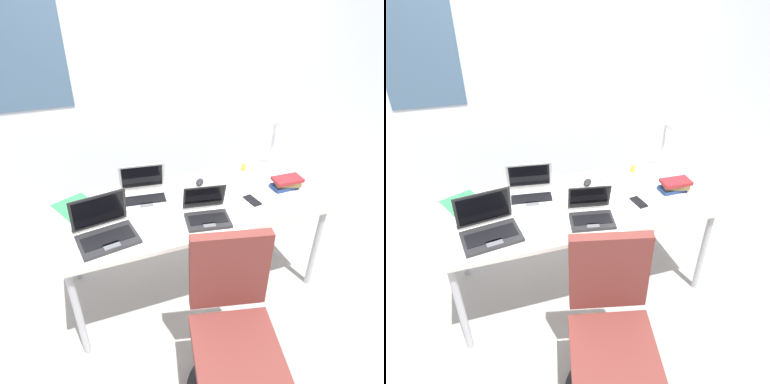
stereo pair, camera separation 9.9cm
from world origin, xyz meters
TOP-DOWN VIEW (x-y plane):
  - ground_plane at (0.00, 0.00)m, footprint 12.00×12.00m
  - wall_back at (-0.00, 1.10)m, footprint 6.00×0.13m
  - desk at (0.00, 0.00)m, footprint 1.80×0.80m
  - desk_lamp at (0.80, 0.28)m, footprint 0.12×0.18m
  - laptop_back_right at (-0.29, 0.15)m, footprint 0.34×0.31m
  - laptop_front_right at (0.02, -0.21)m, footprint 0.31×0.29m
  - laptop_back_left at (-0.60, -0.17)m, footprint 0.37×0.32m
  - computer_mouse at (0.14, 0.21)m, footprint 0.10×0.11m
  - cell_phone at (0.39, -0.13)m, footprint 0.08×0.14m
  - pill_bottle at (0.54, 0.29)m, footprint 0.04×0.04m
  - book_stack at (0.70, -0.06)m, footprint 0.21×0.15m
  - paper_folder_center at (-0.74, 0.19)m, footprint 0.34×0.38m
  - coffee_mug at (0.29, 0.19)m, footprint 0.11×0.08m
  - office_chair at (-0.08, -0.83)m, footprint 0.53×0.59m

SIDE VIEW (x-z plane):
  - ground_plane at x=0.00m, z-range 0.00..0.00m
  - office_chair at x=-0.08m, z-range -0.09..0.88m
  - desk at x=0.00m, z-range 0.31..1.05m
  - paper_folder_center at x=-0.74m, z-range 0.74..0.75m
  - cell_phone at x=0.39m, z-range 0.74..0.75m
  - computer_mouse at x=0.14m, z-range 0.74..0.77m
  - pill_bottle at x=0.54m, z-range 0.74..0.82m
  - laptop_front_right at x=0.02m, z-range 0.68..0.88m
  - coffee_mug at x=0.29m, z-range 0.74..0.83m
  - book_stack at x=0.70m, z-range 0.74..0.83m
  - laptop_back_right at x=-0.29m, z-range 0.67..0.90m
  - laptop_back_left at x=-0.60m, z-range 0.67..0.91m
  - desk_lamp at x=0.80m, z-range 0.74..1.14m
  - wall_back at x=0.00m, z-range 0.00..2.60m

